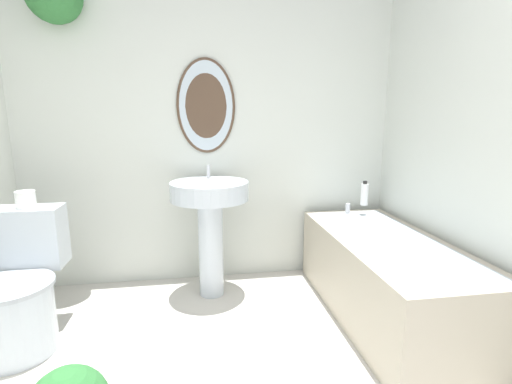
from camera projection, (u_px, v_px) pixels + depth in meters
name	position (u px, v px, depth m)	size (l,w,h in m)	color
wall_back	(198.00, 117.00, 2.81)	(2.96, 0.36, 2.40)	silver
wall_right	(501.00, 134.00, 1.92)	(0.06, 2.46, 2.40)	silver
toilet	(19.00, 292.00, 2.10)	(0.44, 0.64, 0.76)	silver
pedestal_sink	(210.00, 212.00, 2.63)	(0.55, 0.55, 0.94)	silver
bathtub	(386.00, 276.00, 2.40)	(0.66, 1.52, 0.61)	#B2A893
shampoo_bottle	(364.00, 194.00, 2.91)	(0.06, 0.06, 0.19)	white
toilet_paper_roll	(26.00, 199.00, 2.21)	(0.11, 0.11, 0.10)	white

